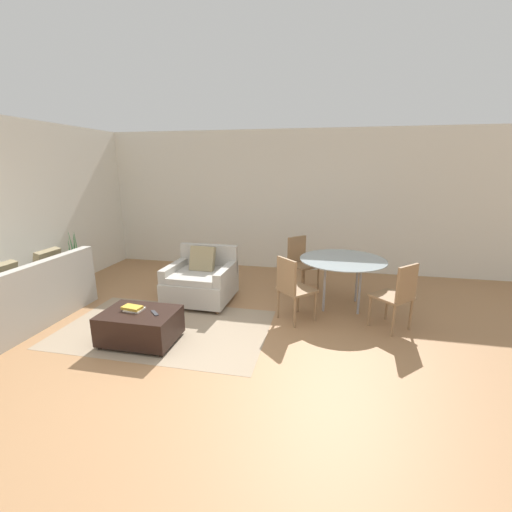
# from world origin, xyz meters

# --- Properties ---
(ground_plane) EXTENTS (20.00, 20.00, 0.00)m
(ground_plane) POSITION_xyz_m (0.00, 0.00, 0.00)
(ground_plane) COLOR #A3754C
(wall_back) EXTENTS (12.00, 0.06, 2.75)m
(wall_back) POSITION_xyz_m (0.00, 3.84, 1.38)
(wall_back) COLOR silver
(wall_back) RESTS_ON ground_plane
(wall_left) EXTENTS (0.06, 12.00, 2.75)m
(wall_left) POSITION_xyz_m (-3.15, 1.50, 1.38)
(wall_left) COLOR silver
(wall_left) RESTS_ON ground_plane
(area_rug) EXTENTS (2.67, 1.66, 0.01)m
(area_rug) POSITION_xyz_m (-0.64, 0.76, 0.00)
(area_rug) COLOR gray
(area_rug) RESTS_ON ground_plane
(couch) EXTENTS (0.90, 1.83, 0.92)m
(couch) POSITION_xyz_m (-2.57, 0.57, 0.31)
(couch) COLOR #B2ADA3
(couch) RESTS_ON ground_plane
(armchair) EXTENTS (0.99, 0.96, 0.86)m
(armchair) POSITION_xyz_m (-0.52, 1.78, 0.33)
(armchair) COLOR #B2ADA3
(armchair) RESTS_ON ground_plane
(ottoman) EXTENTS (0.87, 0.62, 0.39)m
(ottoman) POSITION_xyz_m (-0.77, 0.38, 0.21)
(ottoman) COLOR black
(ottoman) RESTS_ON ground_plane
(book_stack) EXTENTS (0.26, 0.18, 0.05)m
(book_stack) POSITION_xyz_m (-0.86, 0.40, 0.42)
(book_stack) COLOR beige
(book_stack) RESTS_ON ottoman
(tv_remote_primary) EXTENTS (0.15, 0.15, 0.01)m
(tv_remote_primary) POSITION_xyz_m (-0.56, 0.37, 0.40)
(tv_remote_primary) COLOR #333338
(tv_remote_primary) RESTS_ON ottoman
(potted_plant) EXTENTS (0.32, 0.32, 1.06)m
(potted_plant) POSITION_xyz_m (-2.84, 1.88, 0.26)
(potted_plant) COLOR #333338
(potted_plant) RESTS_ON ground_plane
(dining_table) EXTENTS (1.26, 1.26, 0.74)m
(dining_table) POSITION_xyz_m (1.62, 1.99, 0.67)
(dining_table) COLOR #99A8AD
(dining_table) RESTS_ON ground_plane
(dining_chair_near_left) EXTENTS (0.59, 0.59, 0.90)m
(dining_chair_near_left) POSITION_xyz_m (0.95, 1.32, 0.52)
(dining_chair_near_left) COLOR #93704C
(dining_chair_near_left) RESTS_ON ground_plane
(dining_chair_near_right) EXTENTS (0.59, 0.59, 0.90)m
(dining_chair_near_right) POSITION_xyz_m (2.29, 1.32, 0.52)
(dining_chair_near_right) COLOR #93704C
(dining_chair_near_right) RESTS_ON ground_plane
(dining_chair_far_left) EXTENTS (0.59, 0.59, 0.90)m
(dining_chair_far_left) POSITION_xyz_m (0.95, 2.66, 0.52)
(dining_chair_far_left) COLOR #93704C
(dining_chair_far_left) RESTS_ON ground_plane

